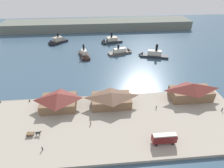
{
  "coord_description": "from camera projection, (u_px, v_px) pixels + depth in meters",
  "views": [
    {
      "loc": [
        -3.16,
        -75.55,
        53.98
      ],
      "look_at": [
        4.1,
        4.82,
        2.0
      ],
      "focal_mm": 29.92,
      "sensor_mm": 36.0,
      "label": 1
    }
  ],
  "objects": [
    {
      "name": "mooring_post_center_east",
      "position": [
        0.0,
        102.0,
        84.11
      ],
      "size": [
        0.44,
        0.44,
        0.9
      ],
      "primitive_type": "cylinder",
      "color": "black",
      "rests_on": "quay_promenade"
    },
    {
      "name": "pedestrian_near_cart",
      "position": [
        42.0,
        148.0,
        62.53
      ],
      "size": [
        0.42,
        0.42,
        1.69
      ],
      "color": "#3D4C42",
      "rests_on": "quay_promenade"
    },
    {
      "name": "ferry_departing_north",
      "position": [
        85.0,
        55.0,
        127.08
      ],
      "size": [
        8.54,
        16.82,
        10.09
      ],
      "color": "black",
      "rests_on": "ground"
    },
    {
      "name": "horse_cart",
      "position": [
        33.0,
        133.0,
        67.81
      ],
      "size": [
        5.49,
        1.53,
        1.87
      ],
      "color": "brown",
      "rests_on": "quay_promenade"
    },
    {
      "name": "ferry_mid_harbor",
      "position": [
        110.0,
        41.0,
        150.88
      ],
      "size": [
        18.3,
        10.03,
        10.7
      ],
      "color": "#23282D",
      "rests_on": "ground"
    },
    {
      "name": "far_headland",
      "position": [
        98.0,
        25.0,
        182.66
      ],
      "size": [
        180.0,
        24.0,
        8.0
      ],
      "primitive_type": "cube",
      "color": "#60665B",
      "rests_on": "ground"
    },
    {
      "name": "ferry_moored_east",
      "position": [
        56.0,
        42.0,
        149.72
      ],
      "size": [
        16.14,
        15.35,
        9.95
      ],
      "color": "black",
      "rests_on": "ground"
    },
    {
      "name": "quay_promenade",
      "position": [
        108.0,
        124.0,
        73.98
      ],
      "size": [
        110.0,
        36.0,
        1.2
      ],
      "primitive_type": "cube",
      "color": "#9E9384",
      "rests_on": "ground"
    },
    {
      "name": "ferry_moored_west",
      "position": [
        122.0,
        52.0,
        133.09
      ],
      "size": [
        18.5,
        9.81,
        9.4
      ],
      "color": "#514C47",
      "rests_on": "ground"
    },
    {
      "name": "street_tram",
      "position": [
        164.0,
        138.0,
        64.14
      ],
      "size": [
        8.41,
        2.73,
        4.13
      ],
      "color": "maroon",
      "rests_on": "quay_promenade"
    },
    {
      "name": "ferry_shed_customs_shed",
      "position": [
        111.0,
        99.0,
        81.54
      ],
      "size": [
        17.16,
        10.11,
        6.35
      ],
      "color": "brown",
      "rests_on": "quay_promenade"
    },
    {
      "name": "pedestrian_near_east_shed",
      "position": [
        222.0,
        109.0,
        79.23
      ],
      "size": [
        0.42,
        0.42,
        1.71
      ],
      "color": "#33384C",
      "rests_on": "quay_promenade"
    },
    {
      "name": "ferry_near_quay",
      "position": [
        151.0,
        55.0,
        128.16
      ],
      "size": [
        21.11,
        10.68,
        11.03
      ],
      "color": "#23282D",
      "rests_on": "ground"
    },
    {
      "name": "ferry_shed_central_terminal",
      "position": [
        191.0,
        91.0,
        85.13
      ],
      "size": [
        18.85,
        9.29,
        7.95
      ],
      "color": "brown",
      "rests_on": "quay_promenade"
    },
    {
      "name": "pedestrian_walking_west",
      "position": [
        156.0,
        107.0,
        80.69
      ],
      "size": [
        0.37,
        0.37,
        1.51
      ],
      "color": "#3D4C42",
      "rests_on": "quay_promenade"
    },
    {
      "name": "mooring_post_east",
      "position": [
        29.0,
        101.0,
        84.91
      ],
      "size": [
        0.44,
        0.44,
        0.9
      ],
      "primitive_type": "cylinder",
      "color": "black",
      "rests_on": "quay_promenade"
    },
    {
      "name": "seawall_edge",
      "position": [
        105.0,
        96.0,
        89.44
      ],
      "size": [
        110.0,
        0.8,
        1.0
      ],
      "primitive_type": "cube",
      "color": "gray",
      "rests_on": "ground"
    },
    {
      "name": "pedestrian_by_tram",
      "position": [
        91.0,
        123.0,
        72.59
      ],
      "size": [
        0.42,
        0.42,
        1.71
      ],
      "color": "#6B5B4C",
      "rests_on": "quay_promenade"
    },
    {
      "name": "ground_plane",
      "position": [
        105.0,
        93.0,
        92.73
      ],
      "size": [
        320.0,
        320.0,
        0.0
      ],
      "primitive_type": "plane",
      "color": "#385166"
    },
    {
      "name": "ferry_shed_east_terminal",
      "position": [
        58.0,
        100.0,
        80.09
      ],
      "size": [
        15.1,
        11.48,
        7.09
      ],
      "color": "brown",
      "rests_on": "quay_promenade"
    }
  ]
}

